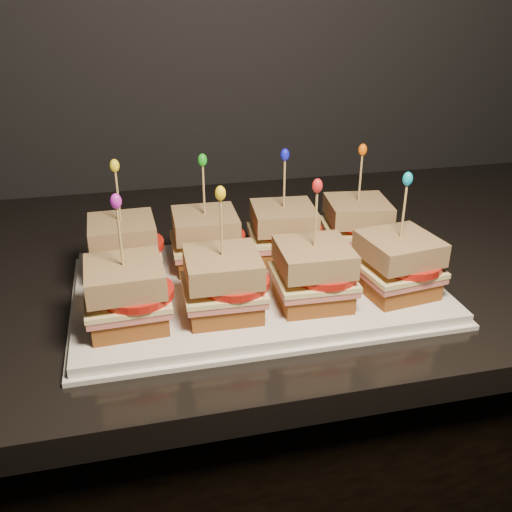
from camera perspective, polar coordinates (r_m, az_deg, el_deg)
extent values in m
cube|color=black|center=(1.16, 0.43, -20.93)|extent=(2.26, 0.66, 0.87)
cube|color=black|center=(0.89, 0.52, -0.52)|extent=(2.30, 0.70, 0.04)
cube|color=white|center=(0.76, 0.00, -3.12)|extent=(0.47, 0.29, 0.02)
cube|color=white|center=(0.77, 0.00, -3.51)|extent=(0.48, 0.30, 0.01)
cube|color=#5E2F11|center=(0.80, -12.92, -0.81)|extent=(0.09, 0.09, 0.02)
cube|color=#C15A56|center=(0.79, -13.03, 0.21)|extent=(0.09, 0.09, 0.01)
cube|color=#F5E395|center=(0.79, -13.08, 0.67)|extent=(0.10, 0.09, 0.01)
cylinder|color=red|center=(0.78, -12.24, 1.08)|extent=(0.08, 0.08, 0.01)
cube|color=#5A2C0B|center=(0.78, -13.27, 2.45)|extent=(0.09, 0.09, 0.03)
cylinder|color=tan|center=(0.76, -13.60, 5.53)|extent=(0.00, 0.00, 0.09)
ellipsoid|color=yellow|center=(0.75, -13.96, 8.77)|extent=(0.01, 0.01, 0.02)
cube|color=#5E2F11|center=(0.80, -4.98, -0.02)|extent=(0.09, 0.09, 0.02)
cube|color=#C15A56|center=(0.80, -5.02, 1.00)|extent=(0.09, 0.09, 0.01)
cube|color=#F5E395|center=(0.79, -5.04, 1.46)|extent=(0.10, 0.09, 0.01)
cylinder|color=red|center=(0.79, -4.13, 1.87)|extent=(0.08, 0.08, 0.01)
cube|color=#5A2C0B|center=(0.78, -5.11, 3.23)|extent=(0.09, 0.09, 0.03)
cylinder|color=tan|center=(0.77, -5.24, 6.31)|extent=(0.00, 0.00, 0.09)
ellipsoid|color=green|center=(0.75, -5.38, 9.54)|extent=(0.01, 0.01, 0.02)
cube|color=#5E2F11|center=(0.82, 2.71, 0.75)|extent=(0.09, 0.09, 0.02)
cube|color=#C15A56|center=(0.82, 2.73, 1.74)|extent=(0.10, 0.10, 0.01)
cube|color=#F5E395|center=(0.82, 2.74, 2.19)|extent=(0.10, 0.10, 0.01)
cylinder|color=red|center=(0.81, 3.68, 2.59)|extent=(0.08, 0.08, 0.01)
cube|color=#5A2C0B|center=(0.81, 2.78, 3.93)|extent=(0.09, 0.09, 0.03)
cylinder|color=tan|center=(0.79, 2.85, 6.94)|extent=(0.00, 0.00, 0.09)
ellipsoid|color=#1316E5|center=(0.78, 2.92, 10.09)|extent=(0.01, 0.01, 0.02)
cube|color=#5E2F11|center=(0.86, 9.89, 1.45)|extent=(0.09, 0.09, 0.02)
cube|color=#C15A56|center=(0.85, 9.97, 2.41)|extent=(0.10, 0.10, 0.01)
cube|color=#F5E395|center=(0.85, 10.00, 2.84)|extent=(0.10, 0.10, 0.01)
cylinder|color=red|center=(0.85, 10.94, 3.22)|extent=(0.08, 0.08, 0.01)
cube|color=#5A2C0B|center=(0.84, 10.14, 4.51)|extent=(0.10, 0.10, 0.03)
cylinder|color=tan|center=(0.83, 10.37, 7.40)|extent=(0.00, 0.00, 0.09)
ellipsoid|color=#EA5D08|center=(0.81, 10.62, 10.41)|extent=(0.01, 0.01, 0.02)
cube|color=#5E2F11|center=(0.68, -12.62, -5.71)|extent=(0.09, 0.09, 0.02)
cube|color=#C15A56|center=(0.67, -12.75, -4.56)|extent=(0.10, 0.09, 0.01)
cube|color=#F5E395|center=(0.67, -12.80, -4.04)|extent=(0.10, 0.09, 0.01)
cylinder|color=red|center=(0.66, -11.81, -3.62)|extent=(0.08, 0.08, 0.01)
cube|color=#5A2C0B|center=(0.66, -13.02, -2.02)|extent=(0.09, 0.09, 0.03)
cylinder|color=tan|center=(0.64, -13.41, 1.55)|extent=(0.00, 0.00, 0.09)
ellipsoid|color=#BF20B2|center=(0.62, -13.83, 5.35)|extent=(0.01, 0.01, 0.02)
cube|color=#5E2F11|center=(0.69, -3.27, -4.73)|extent=(0.09, 0.09, 0.02)
cube|color=#C15A56|center=(0.68, -3.30, -3.58)|extent=(0.09, 0.09, 0.01)
cube|color=#F5E395|center=(0.67, -3.31, -3.06)|extent=(0.10, 0.09, 0.01)
cylinder|color=red|center=(0.67, -2.22, -2.63)|extent=(0.08, 0.08, 0.01)
cube|color=#5A2C0B|center=(0.66, -3.37, -1.04)|extent=(0.09, 0.09, 0.03)
cylinder|color=tan|center=(0.64, -3.47, 2.51)|extent=(0.00, 0.00, 0.09)
ellipsoid|color=yellow|center=(0.63, -3.58, 6.29)|extent=(0.01, 0.01, 0.02)
cube|color=#5E2F11|center=(0.71, 5.64, -3.67)|extent=(0.09, 0.09, 0.02)
cube|color=#C15A56|center=(0.70, 5.70, -2.56)|extent=(0.10, 0.09, 0.01)
cube|color=#F5E395|center=(0.70, 5.72, -2.05)|extent=(0.10, 0.09, 0.01)
cylinder|color=red|center=(0.69, 6.84, -1.62)|extent=(0.08, 0.08, 0.01)
cube|color=#5A2C0B|center=(0.69, 5.82, -0.09)|extent=(0.09, 0.09, 0.03)
cylinder|color=tan|center=(0.67, 5.98, 3.35)|extent=(0.00, 0.00, 0.09)
ellipsoid|color=red|center=(0.65, 6.16, 7.00)|extent=(0.01, 0.01, 0.02)
cube|color=#5E2F11|center=(0.75, 13.76, -2.64)|extent=(0.09, 0.09, 0.02)
cube|color=#C15A56|center=(0.74, 13.88, -1.57)|extent=(0.10, 0.10, 0.01)
cube|color=#F5E395|center=(0.74, 13.94, -1.09)|extent=(0.11, 0.10, 0.01)
cylinder|color=red|center=(0.74, 15.03, -0.67)|extent=(0.08, 0.08, 0.01)
cube|color=#5A2C0B|center=(0.73, 14.15, 0.78)|extent=(0.10, 0.10, 0.03)
cylinder|color=tan|center=(0.71, 14.53, 4.03)|extent=(0.00, 0.00, 0.09)
ellipsoid|color=#0BA5CA|center=(0.70, 14.93, 7.47)|extent=(0.01, 0.01, 0.02)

